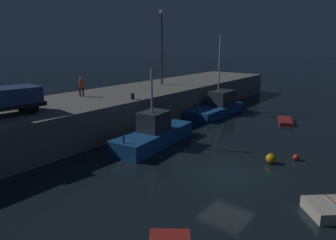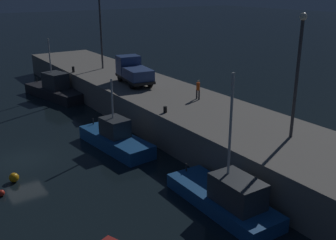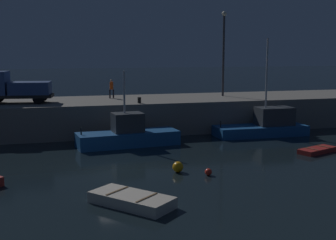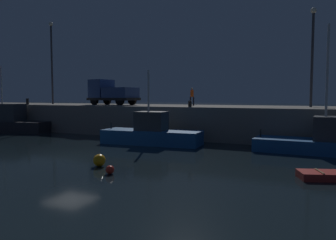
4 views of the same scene
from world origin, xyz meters
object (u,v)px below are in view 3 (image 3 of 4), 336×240
object	(u,v)px
mooring_buoy_near	(208,172)
mooring_buoy_mid	(178,167)
utility_truck	(14,88)
fishing_boat_blue	(265,126)
lamp_post_east	(224,47)
dinghy_red_small	(317,150)
dockworker	(112,88)
rowboat_white_mid	(132,200)
bollard_west	(139,100)
fishing_boat_white	(128,135)

from	to	relation	value
mooring_buoy_near	mooring_buoy_mid	bearing A→B (deg)	142.94
utility_truck	mooring_buoy_mid	bearing A→B (deg)	-56.18
fishing_boat_blue	lamp_post_east	world-z (taller)	lamp_post_east
dinghy_red_small	fishing_boat_blue	bearing A→B (deg)	93.85
lamp_post_east	mooring_buoy_mid	bearing A→B (deg)	-120.26
dockworker	mooring_buoy_near	bearing A→B (deg)	-80.49
fishing_boat_blue	rowboat_white_mid	size ratio (longest dim) A/B	1.97
mooring_buoy_mid	mooring_buoy_near	bearing A→B (deg)	-37.06
lamp_post_east	dockworker	distance (m)	10.76
bollard_west	dinghy_red_small	bearing A→B (deg)	-41.58
fishing_boat_blue	mooring_buoy_mid	xyz separation A→B (m)	(-9.87, -8.80, -0.49)
fishing_boat_white	rowboat_white_mid	bearing A→B (deg)	-99.57
mooring_buoy_mid	utility_truck	size ratio (longest dim) A/B	0.11
rowboat_white_mid	lamp_post_east	xyz separation A→B (m)	(12.26, 19.69, 6.82)
dockworker	bollard_west	xyz separation A→B (m)	(1.56, -4.31, -0.69)
mooring_buoy_mid	bollard_west	distance (m)	11.51
rowboat_white_mid	utility_truck	size ratio (longest dim) A/B	0.70
fishing_boat_blue	mooring_buoy_mid	distance (m)	13.23
fishing_boat_blue	dockworker	world-z (taller)	fishing_boat_blue
mooring_buoy_mid	rowboat_white_mid	bearing A→B (deg)	-126.87
mooring_buoy_near	lamp_post_east	xyz separation A→B (m)	(7.37, 16.10, 6.88)
mooring_buoy_near	lamp_post_east	size ratio (longest dim) A/B	0.05
dockworker	lamp_post_east	bearing A→B (deg)	-2.83
mooring_buoy_near	dockworker	world-z (taller)	dockworker
fishing_boat_blue	mooring_buoy_near	world-z (taller)	fishing_boat_blue
dinghy_red_small	mooring_buoy_mid	size ratio (longest dim) A/B	5.08
mooring_buoy_near	bollard_west	world-z (taller)	bollard_west
mooring_buoy_mid	dockworker	size ratio (longest dim) A/B	0.37
utility_truck	bollard_west	bearing A→B (deg)	-15.29
fishing_boat_blue	lamp_post_east	bearing A→B (deg)	99.94
fishing_boat_blue	rowboat_white_mid	xyz separation A→B (m)	(-13.35, -13.44, -0.55)
mooring_buoy_mid	fishing_boat_white	bearing A→B (deg)	100.13
fishing_boat_white	lamp_post_east	size ratio (longest dim) A/B	0.97
dinghy_red_small	mooring_buoy_near	size ratio (longest dim) A/B	8.03
mooring_buoy_mid	dockworker	world-z (taller)	dockworker
dinghy_red_small	bollard_west	distance (m)	13.81
utility_truck	bollard_west	world-z (taller)	utility_truck
dinghy_red_small	lamp_post_east	size ratio (longest dim) A/B	0.40
fishing_boat_white	dinghy_red_small	size ratio (longest dim) A/B	2.40
utility_truck	fishing_boat_white	bearing A→B (deg)	-37.49
mooring_buoy_mid	bollard_west	bearing A→B (deg)	89.08
rowboat_white_mid	lamp_post_east	world-z (taller)	lamp_post_east
fishing_boat_blue	dinghy_red_small	size ratio (longest dim) A/B	2.50
lamp_post_east	utility_truck	world-z (taller)	lamp_post_east
utility_truck	mooring_buoy_near	bearing A→B (deg)	-54.37
fishing_boat_blue	lamp_post_east	size ratio (longest dim) A/B	1.01
dinghy_red_small	dockworker	size ratio (longest dim) A/B	1.88
utility_truck	rowboat_white_mid	bearing A→B (deg)	-72.65
fishing_boat_blue	dinghy_red_small	world-z (taller)	fishing_boat_blue
rowboat_white_mid	mooring_buoy_near	distance (m)	6.06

